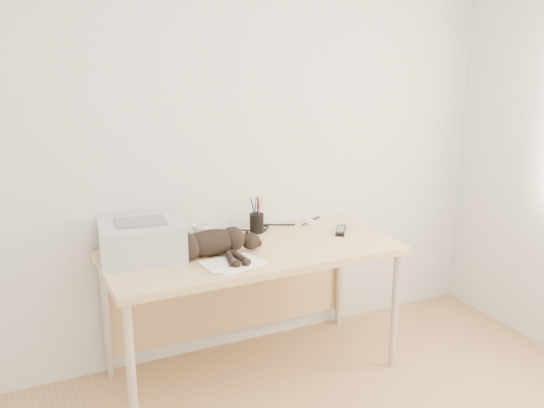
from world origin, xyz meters
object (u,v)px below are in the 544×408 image
desk (246,267)px  mouse (310,220)px  pen_cup (257,223)px  mug (200,232)px  cat (208,244)px  printer (141,240)px

desk → mouse: (0.51, 0.19, 0.15)m
pen_cup → mouse: 0.38m
desk → pen_cup: bearing=49.9°
mouse → desk: bearing=-175.9°
desk → mug: size_ratio=16.58×
mug → mouse: size_ratio=0.84×
desk → mug: bearing=138.1°
mug → pen_cup: 0.34m
pen_cup → cat: bearing=-146.6°
desk → cat: (-0.25, -0.09, 0.20)m
printer → cat: size_ratio=0.72×
printer → cat: 0.35m
desk → mug: (-0.20, 0.18, 0.18)m
mug → mouse: (0.72, 0.01, -0.03)m
printer → cat: printer is taller
mug → desk: bearing=-41.9°
pen_cup → mouse: (0.37, 0.03, -0.04)m
desk → pen_cup: pen_cup is taller
printer → mug: printer is taller
mug → pen_cup: pen_cup is taller
desk → cat: bearing=-159.9°
printer → pen_cup: bearing=10.3°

